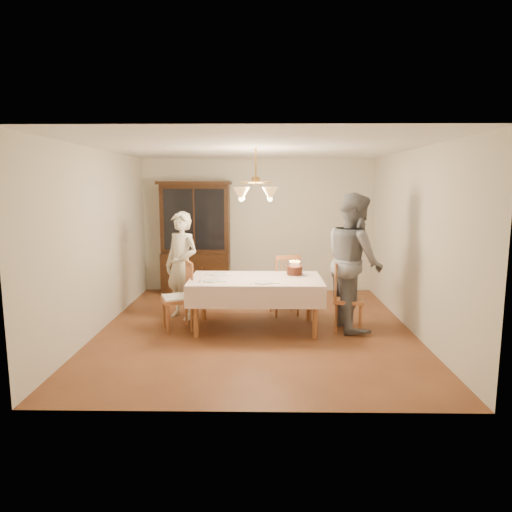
{
  "coord_description": "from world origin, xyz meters",
  "views": [
    {
      "loc": [
        0.1,
        -6.47,
        2.09
      ],
      "look_at": [
        0.0,
        0.2,
        1.05
      ],
      "focal_mm": 32.0,
      "sensor_mm": 36.0,
      "label": 1
    }
  ],
  "objects_px": {
    "dining_table": "(256,283)",
    "birthday_cake": "(295,271)",
    "china_hutch": "(196,240)",
    "chair_far_side": "(284,288)",
    "elderly_woman": "(182,265)"
  },
  "relations": [
    {
      "from": "china_hutch",
      "to": "elderly_woman",
      "type": "relative_size",
      "value": 1.28
    },
    {
      "from": "dining_table",
      "to": "chair_far_side",
      "type": "relative_size",
      "value": 1.9
    },
    {
      "from": "china_hutch",
      "to": "birthday_cake",
      "type": "relative_size",
      "value": 7.2
    },
    {
      "from": "elderly_woman",
      "to": "birthday_cake",
      "type": "relative_size",
      "value": 5.62
    },
    {
      "from": "chair_far_side",
      "to": "elderly_woman",
      "type": "distance_m",
      "value": 1.69
    },
    {
      "from": "dining_table",
      "to": "birthday_cake",
      "type": "bearing_deg",
      "value": 17.94
    },
    {
      "from": "chair_far_side",
      "to": "elderly_woman",
      "type": "bearing_deg",
      "value": -172.49
    },
    {
      "from": "chair_far_side",
      "to": "dining_table",
      "type": "bearing_deg",
      "value": -120.64
    },
    {
      "from": "dining_table",
      "to": "chair_far_side",
      "type": "bearing_deg",
      "value": 59.36
    },
    {
      "from": "dining_table",
      "to": "elderly_woman",
      "type": "distance_m",
      "value": 1.31
    },
    {
      "from": "elderly_woman",
      "to": "birthday_cake",
      "type": "bearing_deg",
      "value": 21.73
    },
    {
      "from": "elderly_woman",
      "to": "china_hutch",
      "type": "bearing_deg",
      "value": 124.31
    },
    {
      "from": "chair_far_side",
      "to": "elderly_woman",
      "type": "xyz_separation_m",
      "value": [
        -1.63,
        -0.21,
        0.4
      ]
    },
    {
      "from": "china_hutch",
      "to": "birthday_cake",
      "type": "distance_m",
      "value": 2.73
    },
    {
      "from": "china_hutch",
      "to": "chair_far_side",
      "type": "xyz_separation_m",
      "value": [
        1.65,
        -1.49,
        -0.6
      ]
    }
  ]
}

